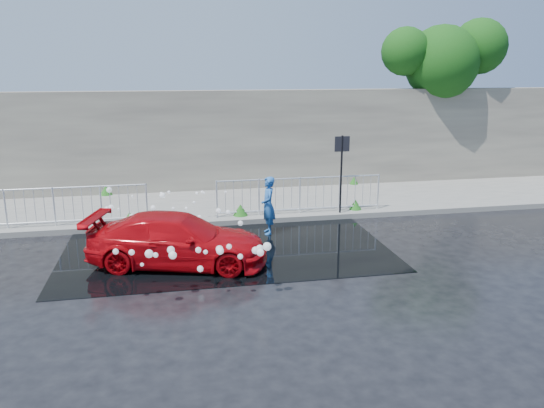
{
  "coord_description": "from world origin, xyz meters",
  "views": [
    {
      "loc": [
        -0.82,
        -11.7,
        4.44
      ],
      "look_at": [
        1.75,
        1.32,
        1.0
      ],
      "focal_mm": 35.0,
      "sensor_mm": 36.0,
      "label": 1
    }
  ],
  "objects": [
    {
      "name": "puddle",
      "position": [
        0.5,
        1.0,
        0.01
      ],
      "size": [
        8.0,
        5.0,
        0.01
      ],
      "primitive_type": "cube",
      "color": "black",
      "rests_on": "ground"
    },
    {
      "name": "sign_post",
      "position": [
        4.2,
        3.1,
        1.72
      ],
      "size": [
        0.45,
        0.06,
        2.5
      ],
      "color": "black",
      "rests_on": "ground"
    },
    {
      "name": "red_car",
      "position": [
        -0.71,
        0.04,
        0.6
      ],
      "size": [
        4.39,
        2.66,
        1.19
      ],
      "primitive_type": "imported",
      "rotation": [
        0.0,
        0.0,
        1.31
      ],
      "color": "#A7060C",
      "rests_on": "ground"
    },
    {
      "name": "retaining_wall",
      "position": [
        0.0,
        7.2,
        1.9
      ],
      "size": [
        30.0,
        0.6,
        3.5
      ],
      "primitive_type": "cube",
      "color": "#5D564E",
      "rests_on": "pavement"
    },
    {
      "name": "railing_left",
      "position": [
        -4.0,
        3.35,
        0.74
      ],
      "size": [
        5.05,
        0.05,
        1.1
      ],
      "color": "silver",
      "rests_on": "pavement"
    },
    {
      "name": "weeds",
      "position": [
        -0.21,
        4.52,
        0.31
      ],
      "size": [
        12.17,
        3.93,
        0.34
      ],
      "color": "#174C14",
      "rests_on": "pavement"
    },
    {
      "name": "curb",
      "position": [
        0.0,
        3.0,
        0.08
      ],
      "size": [
        30.0,
        0.25,
        0.16
      ],
      "primitive_type": "cube",
      "color": "#5F605B",
      "rests_on": "ground"
    },
    {
      "name": "railing_right",
      "position": [
        3.0,
        3.35,
        0.74
      ],
      "size": [
        5.05,
        0.05,
        1.1
      ],
      "color": "silver",
      "rests_on": "pavement"
    },
    {
      "name": "pavement",
      "position": [
        0.0,
        5.0,
        0.07
      ],
      "size": [
        30.0,
        4.0,
        0.15
      ],
      "primitive_type": "cube",
      "color": "#5F605B",
      "rests_on": "ground"
    },
    {
      "name": "tree",
      "position": [
        9.65,
        7.41,
        4.77
      ],
      "size": [
        4.95,
        2.8,
        6.25
      ],
      "color": "#332114",
      "rests_on": "ground"
    },
    {
      "name": "ground",
      "position": [
        0.0,
        0.0,
        0.0
      ],
      "size": [
        90.0,
        90.0,
        0.0
      ],
      "primitive_type": "plane",
      "color": "black",
      "rests_on": "ground"
    },
    {
      "name": "water_spray",
      "position": [
        -0.59,
        0.18,
        0.81
      ],
      "size": [
        3.64,
        5.62,
        0.97
      ],
      "color": "white",
      "rests_on": "ground"
    },
    {
      "name": "person",
      "position": [
        1.77,
        1.97,
        0.79
      ],
      "size": [
        0.4,
        0.59,
        1.59
      ],
      "primitive_type": "imported",
      "rotation": [
        0.0,
        0.0,
        -1.61
      ],
      "color": "#2159A5",
      "rests_on": "ground"
    }
  ]
}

